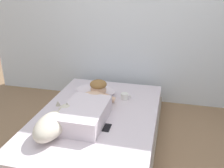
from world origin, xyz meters
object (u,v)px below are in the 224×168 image
at_px(bed, 97,127).
at_px(pillow, 96,90).
at_px(person_lying, 89,107).
at_px(cell_phone, 107,128).
at_px(coffee_cup, 125,96).
at_px(dog, 53,124).

relative_size(bed, pillow, 3.77).
relative_size(bed, person_lying, 2.13).
bearing_deg(cell_phone, pillow, 115.15).
xyz_separation_m(bed, cell_phone, (0.18, -0.24, 0.16)).
bearing_deg(cell_phone, bed, 126.95).
relative_size(person_lying, coffee_cup, 7.36).
xyz_separation_m(person_lying, coffee_cup, (0.29, 0.49, -0.07)).
bearing_deg(bed, person_lying, -148.83).
bearing_deg(pillow, bed, -71.52).
bearing_deg(cell_phone, coffee_cup, 86.22).
relative_size(pillow, person_lying, 0.57).
xyz_separation_m(pillow, coffee_cup, (0.39, -0.05, -0.02)).
bearing_deg(bed, pillow, 108.48).
height_order(dog, cell_phone, dog).
bearing_deg(pillow, person_lying, -80.16).
distance_m(bed, coffee_cup, 0.54).
bearing_deg(coffee_cup, person_lying, -121.01).
height_order(pillow, dog, dog).
bearing_deg(bed, coffee_cup, 63.48).
xyz_separation_m(pillow, cell_phone, (0.34, -0.73, -0.05)).
height_order(bed, pillow, pillow).
height_order(dog, coffee_cup, dog).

